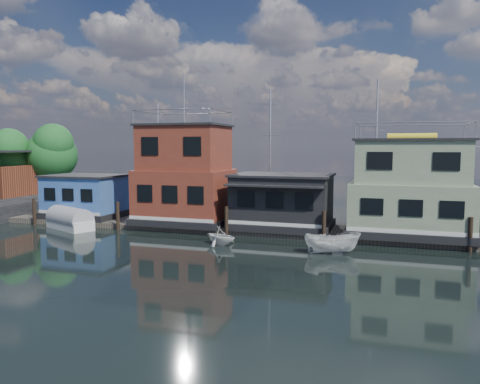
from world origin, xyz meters
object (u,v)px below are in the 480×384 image
(houseboat_blue, at_px, (85,196))
(motorboat, at_px, (332,243))
(dinghy_white, at_px, (220,236))
(tarp_runabout, at_px, (70,220))
(houseboat_green, at_px, (410,190))
(houseboat_dark, at_px, (282,201))
(houseboat_red, at_px, (185,177))

(houseboat_blue, height_order, motorboat, houseboat_blue)
(dinghy_white, height_order, tarp_runabout, tarp_runabout)
(houseboat_green, distance_m, tarp_runabout, 25.79)
(houseboat_dark, relative_size, dinghy_white, 3.12)
(houseboat_green, height_order, tarp_runabout, houseboat_green)
(houseboat_blue, height_order, houseboat_red, houseboat_red)
(houseboat_green, bearing_deg, motorboat, -128.38)
(houseboat_dark, height_order, dinghy_white, houseboat_dark)
(houseboat_dark, distance_m, tarp_runabout, 16.85)
(motorboat, relative_size, dinghy_white, 1.44)
(motorboat, bearing_deg, houseboat_red, 51.45)
(houseboat_dark, xyz_separation_m, dinghy_white, (-2.95, -5.51, -1.79))
(houseboat_red, distance_m, motorboat, 14.13)
(dinghy_white, bearing_deg, houseboat_blue, 89.12)
(houseboat_red, distance_m, dinghy_white, 8.25)
(houseboat_red, bearing_deg, houseboat_dark, -0.14)
(motorboat, distance_m, tarp_runabout, 20.92)
(houseboat_green, distance_m, motorboat, 7.92)
(motorboat, relative_size, tarp_runabout, 0.70)
(dinghy_white, relative_size, tarp_runabout, 0.48)
(houseboat_blue, bearing_deg, houseboat_red, 0.00)
(houseboat_dark, height_order, motorboat, houseboat_dark)
(houseboat_blue, bearing_deg, houseboat_dark, -0.06)
(houseboat_dark, bearing_deg, houseboat_green, 0.12)
(houseboat_green, bearing_deg, houseboat_dark, -179.88)
(houseboat_blue, distance_m, motorboat, 22.72)
(houseboat_red, distance_m, houseboat_green, 17.01)
(motorboat, height_order, dinghy_white, motorboat)
(houseboat_blue, xyz_separation_m, houseboat_dark, (17.50, -0.02, 0.21))
(houseboat_blue, relative_size, tarp_runabout, 1.30)
(houseboat_green, relative_size, tarp_runabout, 1.71)
(houseboat_red, relative_size, houseboat_green, 1.41)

